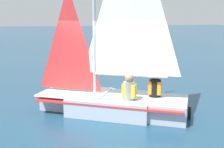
% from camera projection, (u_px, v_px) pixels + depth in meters
% --- Properties ---
extents(ground_plane, '(260.00, 260.00, 0.00)m').
position_uv_depth(ground_plane, '(112.00, 112.00, 7.80)').
color(ground_plane, navy).
extents(sailboat_main, '(3.95, 3.78, 5.56)m').
position_uv_depth(sailboat_main, '(114.00, 87.00, 7.65)').
color(sailboat_main, '#B2BCCC').
rests_on(sailboat_main, ground_plane).
extents(sailor_helm, '(0.43, 0.42, 1.16)m').
position_uv_depth(sailor_helm, '(129.00, 95.00, 7.26)').
color(sailor_helm, black).
rests_on(sailor_helm, ground_plane).
extents(sailor_crew, '(0.43, 0.42, 1.16)m').
position_uv_depth(sailor_crew, '(155.00, 91.00, 7.58)').
color(sailor_crew, black).
rests_on(sailor_crew, ground_plane).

